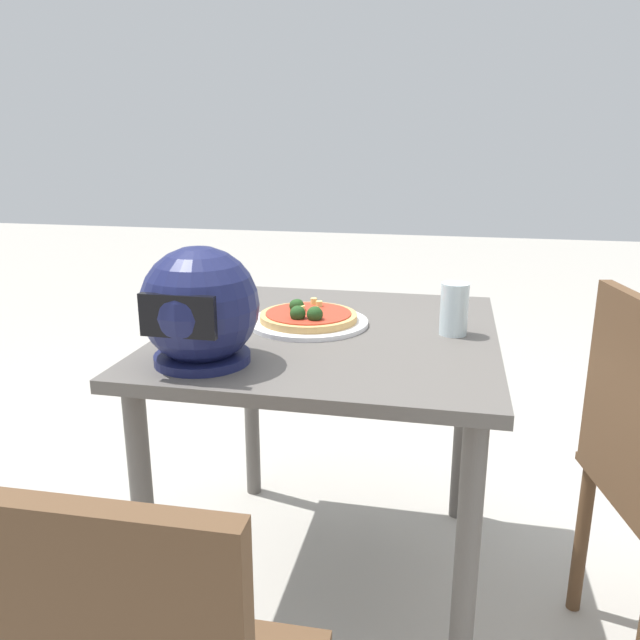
{
  "coord_description": "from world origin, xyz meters",
  "views": [
    {
      "loc": [
        -0.29,
        1.52,
        1.21
      ],
      "look_at": [
        0.04,
        -0.02,
        0.76
      ],
      "focal_mm": 35.17,
      "sensor_mm": 36.0,
      "label": 1
    }
  ],
  "objects_px": {
    "pizza": "(308,316)",
    "drinking_glass": "(454,309)",
    "dining_table": "(332,368)",
    "motorcycle_helmet": "(200,308)"
  },
  "relations": [
    {
      "from": "pizza",
      "to": "drinking_glass",
      "type": "height_order",
      "value": "drinking_glass"
    },
    {
      "from": "pizza",
      "to": "drinking_glass",
      "type": "xyz_separation_m",
      "value": [
        -0.38,
        0.01,
        0.04
      ]
    },
    {
      "from": "dining_table",
      "to": "pizza",
      "type": "bearing_deg",
      "value": -26.33
    },
    {
      "from": "pizza",
      "to": "drinking_glass",
      "type": "relative_size",
      "value": 1.96
    },
    {
      "from": "drinking_glass",
      "to": "pizza",
      "type": "bearing_deg",
      "value": -0.89
    },
    {
      "from": "dining_table",
      "to": "pizza",
      "type": "relative_size",
      "value": 3.49
    },
    {
      "from": "pizza",
      "to": "drinking_glass",
      "type": "distance_m",
      "value": 0.38
    },
    {
      "from": "drinking_glass",
      "to": "motorcycle_helmet",
      "type": "bearing_deg",
      "value": 31.16
    },
    {
      "from": "dining_table",
      "to": "motorcycle_helmet",
      "type": "bearing_deg",
      "value": 51.71
    },
    {
      "from": "motorcycle_helmet",
      "to": "drinking_glass",
      "type": "xyz_separation_m",
      "value": [
        -0.54,
        -0.33,
        -0.06
      ]
    }
  ]
}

